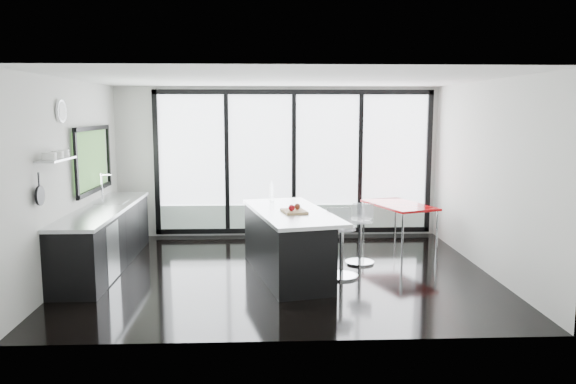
{
  "coord_description": "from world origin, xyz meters",
  "views": [
    {
      "loc": [
        -0.25,
        -8.0,
        2.36
      ],
      "look_at": [
        0.1,
        0.3,
        1.15
      ],
      "focal_mm": 35.0,
      "sensor_mm": 36.0,
      "label": 1
    }
  ],
  "objects_px": {
    "bar_stool_far": "(360,241)",
    "red_table": "(399,224)",
    "bar_stool_near": "(341,251)",
    "island": "(286,242)"
  },
  "relations": [
    {
      "from": "bar_stool_near",
      "to": "red_table",
      "type": "relative_size",
      "value": 0.55
    },
    {
      "from": "red_table",
      "to": "bar_stool_far",
      "type": "bearing_deg",
      "value": -127.09
    },
    {
      "from": "bar_stool_far",
      "to": "red_table",
      "type": "relative_size",
      "value": 0.52
    },
    {
      "from": "bar_stool_far",
      "to": "red_table",
      "type": "xyz_separation_m",
      "value": [
        0.89,
        1.18,
        0.01
      ]
    },
    {
      "from": "island",
      "to": "bar_stool_far",
      "type": "distance_m",
      "value": 1.3
    },
    {
      "from": "bar_stool_near",
      "to": "bar_stool_far",
      "type": "distance_m",
      "value": 0.82
    },
    {
      "from": "bar_stool_far",
      "to": "red_table",
      "type": "distance_m",
      "value": 1.48
    },
    {
      "from": "island",
      "to": "red_table",
      "type": "height_order",
      "value": "island"
    },
    {
      "from": "bar_stool_far",
      "to": "red_table",
      "type": "bearing_deg",
      "value": 77.03
    },
    {
      "from": "island",
      "to": "bar_stool_far",
      "type": "bearing_deg",
      "value": 25.92
    }
  ]
}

